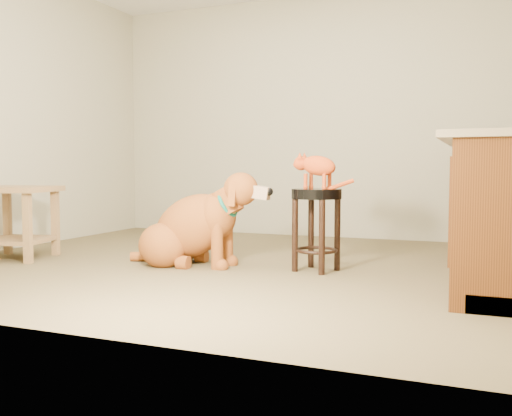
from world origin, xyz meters
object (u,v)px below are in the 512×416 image
at_px(golden_retriever, 194,228).
at_px(wood_stool, 490,209).
at_px(side_table, 17,211).
at_px(tabby_kitten, 316,167).
at_px(padded_stool, 316,213).

bearing_deg(golden_retriever, wood_stool, 30.15).
relative_size(side_table, tabby_kitten, 1.49).
xyz_separation_m(padded_stool, wood_stool, (1.17, 1.22, -0.02)).
bearing_deg(side_table, golden_retriever, 9.71).
distance_m(wood_stool, side_table, 3.94).
distance_m(wood_stool, tabby_kitten, 1.73).
bearing_deg(padded_stool, tabby_kitten, 159.69).
distance_m(side_table, golden_retriever, 1.53).
bearing_deg(wood_stool, tabby_kitten, -133.99).
distance_m(golden_retriever, tabby_kitten, 1.04).
relative_size(padded_stool, tabby_kitten, 1.28).
relative_size(wood_stool, tabby_kitten, 1.64).
height_order(side_table, golden_retriever, golden_retriever).
height_order(padded_stool, wood_stool, wood_stool).
bearing_deg(tabby_kitten, side_table, -156.51).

